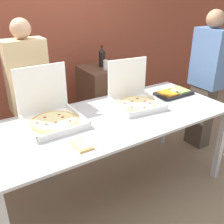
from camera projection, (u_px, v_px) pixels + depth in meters
name	position (u px, v px, depth m)	size (l,w,h in m)	color
ground_plane	(112.00, 190.00, 2.83)	(16.00, 16.00, 0.00)	#847056
brick_wall_behind	(45.00, 36.00, 3.54)	(10.00, 0.06, 2.80)	brown
buffet_table	(112.00, 125.00, 2.49)	(2.33, 0.99, 0.88)	#B7BABF
pizza_box_far_right	(135.00, 97.00, 2.69)	(0.50, 0.51, 0.44)	white
pizza_box_near_left	(51.00, 113.00, 2.33)	(0.49, 0.50, 0.48)	white
paper_plate_front_left	(82.00, 146.00, 1.98)	(0.22, 0.22, 0.03)	white
veggie_tray	(174.00, 93.00, 2.97)	(0.42, 0.24, 0.05)	black
sideboard_podium	(105.00, 104.00, 3.65)	(0.60, 0.55, 1.04)	#4C3323
soda_bottle	(102.00, 57.00, 3.40)	(0.08, 0.08, 0.29)	black
soda_can_silver	(106.00, 65.00, 3.28)	(0.07, 0.07, 0.12)	silver
person_guest_cap	(31.00, 102.00, 2.71)	(0.40, 0.22, 1.73)	slate
person_guest_plaid	(206.00, 80.00, 3.31)	(0.22, 0.40, 1.77)	#473D33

